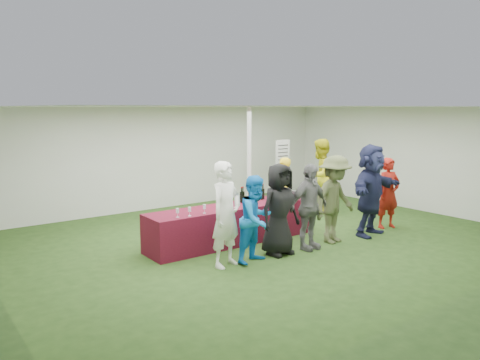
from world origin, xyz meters
TOP-DOWN VIEW (x-y plane):
  - ground at (0.00, 0.00)m, footprint 60.00×60.00m
  - tent at (0.50, 1.20)m, footprint 10.00×10.00m
  - serving_table at (-0.71, 0.19)m, footprint 3.60×0.80m
  - wine_bottles at (-0.09, 0.34)m, footprint 0.67×0.15m
  - wine_glasses at (-1.21, -0.06)m, footprint 2.69×0.11m
  - water_bottle at (-0.68, 0.27)m, footprint 0.07×0.07m
  - bar_towel at (0.86, 0.24)m, footprint 0.25×0.18m
  - dump_bucket at (0.83, -0.03)m, footprint 0.22×0.22m
  - wine_list_sign at (2.67, 2.48)m, footprint 0.50×0.03m
  - staff_pourer at (1.24, 0.85)m, footprint 0.64×0.50m
  - staff_back at (2.66, 1.04)m, footprint 1.05×0.90m
  - customer_0 at (-1.61, -0.91)m, footprint 0.75×0.60m
  - customer_1 at (-1.07, -1.04)m, footprint 0.86×0.74m
  - customer_2 at (-0.46, -0.95)m, footprint 0.84×0.56m
  - customer_3 at (0.19, -1.05)m, footprint 0.99×0.46m
  - customer_4 at (0.93, -1.03)m, footprint 1.21×0.79m
  - customer_5 at (1.96, -1.11)m, footprint 1.88×0.95m
  - customer_6 at (2.79, -0.95)m, footprint 0.65×0.50m

SIDE VIEW (x-z plane):
  - ground at x=0.00m, z-range 0.00..0.00m
  - serving_table at x=-0.71m, z-range 0.00..0.75m
  - bar_towel at x=0.86m, z-range 0.75..0.78m
  - customer_1 at x=-1.07m, z-range 0.00..1.53m
  - staff_pourer at x=1.24m, z-range 0.00..1.54m
  - customer_6 at x=2.79m, z-range 0.00..1.58m
  - customer_3 at x=0.19m, z-range 0.00..1.65m
  - dump_bucket at x=0.83m, z-range 0.75..0.93m
  - customer_2 at x=-0.46m, z-range 0.00..1.69m
  - water_bottle at x=-0.68m, z-range 0.74..0.97m
  - wine_glasses at x=-1.21m, z-range 0.78..0.94m
  - wine_bottles at x=-0.09m, z-range 0.71..1.03m
  - customer_4 at x=0.93m, z-range 0.00..1.76m
  - customer_0 at x=-1.61m, z-range 0.00..1.80m
  - staff_back at x=2.66m, z-range 0.00..1.90m
  - customer_5 at x=1.96m, z-range 0.00..1.94m
  - wine_list_sign at x=2.67m, z-range 0.42..2.22m
  - tent at x=0.50m, z-range -3.65..6.35m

